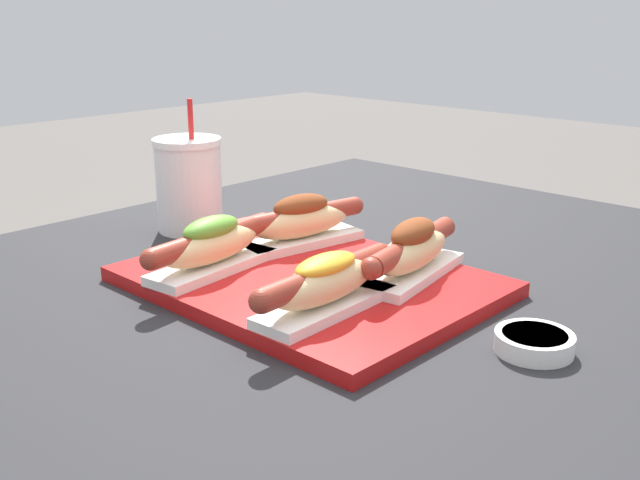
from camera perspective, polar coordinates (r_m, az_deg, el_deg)
name	(u,v)px	position (r m, az deg, el deg)	size (l,w,h in m)	color
serving_tray	(309,281)	(0.93, -0.85, -3.17)	(0.42, 0.32, 0.02)	#B71414
hot_dog_0	(212,245)	(0.93, -8.26, -0.40)	(0.08, 0.22, 0.07)	white
hot_dog_1	(326,283)	(0.80, 0.44, -3.30)	(0.07, 0.22, 0.06)	white
hot_dog_2	(300,222)	(1.03, -1.53, 1.42)	(0.09, 0.22, 0.07)	white
hot_dog_3	(410,251)	(0.90, 6.90, -0.87)	(0.09, 0.22, 0.07)	white
sauce_bowl	(534,342)	(0.79, 16.00, -7.45)	(0.08, 0.08, 0.02)	white
drink_cup	(189,184)	(1.17, -9.95, 4.20)	(0.10, 0.10, 0.20)	white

